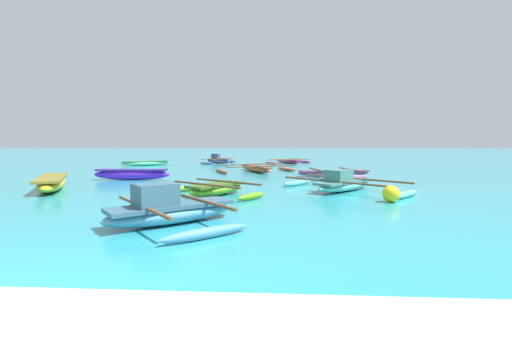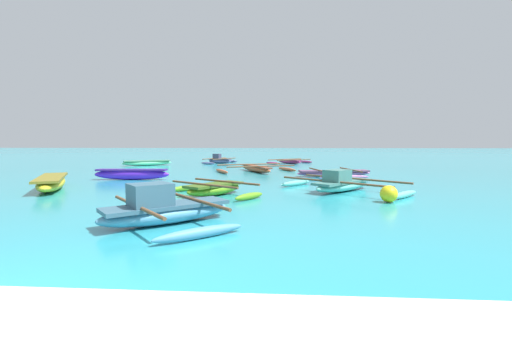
% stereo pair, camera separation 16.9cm
% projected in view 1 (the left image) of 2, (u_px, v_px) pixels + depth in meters
% --- Properties ---
extents(moored_boat_0, '(2.57, 3.76, 0.47)m').
position_uv_depth(moored_boat_0, '(52.00, 183.00, 12.25)').
color(moored_boat_0, gold).
rests_on(moored_boat_0, ground_plane).
extents(moored_boat_1, '(3.89, 3.39, 0.37)m').
position_uv_depth(moored_boat_1, '(334.00, 173.00, 17.29)').
color(moored_boat_1, '#AB64A0').
rests_on(moored_boat_1, ground_plane).
extents(moored_boat_2, '(2.67, 3.73, 0.80)m').
position_uv_depth(moored_boat_2, '(218.00, 160.00, 28.49)').
color(moored_boat_2, slate).
rests_on(moored_boat_2, ground_plane).
extents(moored_boat_3, '(3.27, 2.80, 0.43)m').
position_uv_depth(moored_boat_3, '(216.00, 189.00, 11.00)').
color(moored_boat_3, '#5C971D').
rests_on(moored_boat_3, ground_plane).
extents(moored_boat_4, '(4.88, 3.96, 0.42)m').
position_uv_depth(moored_boat_4, '(255.00, 169.00, 19.99)').
color(moored_boat_4, '#C46039').
rests_on(moored_boat_4, ground_plane).
extents(moored_boat_5, '(3.35, 3.50, 0.86)m').
position_uv_depth(moored_boat_5, '(170.00, 210.00, 7.07)').
color(moored_boat_5, teal).
rests_on(moored_boat_5, ground_plane).
extents(moored_boat_6, '(3.46, 0.71, 0.49)m').
position_uv_depth(moored_boat_6, '(132.00, 174.00, 15.56)').
color(moored_boat_6, '#5D22D8').
rests_on(moored_boat_6, ground_plane).
extents(moored_boat_7, '(3.95, 3.67, 0.37)m').
position_uv_depth(moored_boat_7, '(288.00, 161.00, 28.19)').
color(moored_boat_7, '#B93775').
rests_on(moored_boat_7, ground_plane).
extents(moored_boat_8, '(3.45, 2.47, 0.39)m').
position_uv_depth(moored_boat_8, '(146.00, 163.00, 25.57)').
color(moored_boat_8, '#71E5A4').
rests_on(moored_boat_8, ground_plane).
extents(moored_boat_9, '(4.49, 4.29, 0.77)m').
position_uv_depth(moored_boat_9, '(344.00, 184.00, 11.93)').
color(moored_boat_9, '#60C5B8').
rests_on(moored_boat_9, ground_plane).
extents(mooring_buoy_0, '(0.48, 0.48, 0.48)m').
position_uv_depth(mooring_buoy_0, '(391.00, 194.00, 9.66)').
color(mooring_buoy_0, yellow).
rests_on(mooring_buoy_0, ground_plane).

